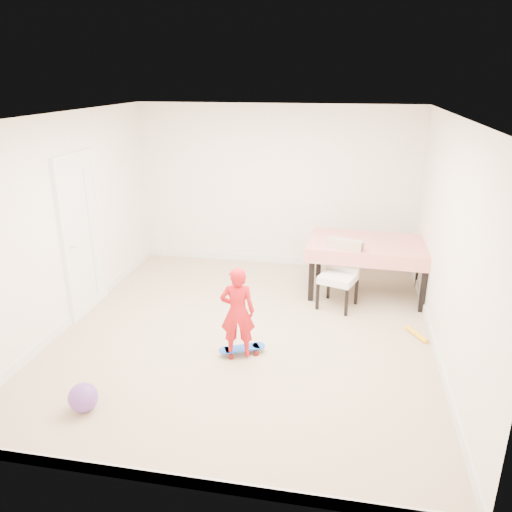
% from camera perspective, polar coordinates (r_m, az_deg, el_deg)
% --- Properties ---
extents(ground, '(5.00, 5.00, 0.00)m').
position_cam_1_polar(ground, '(6.25, -1.25, -8.78)').
color(ground, tan).
rests_on(ground, ground).
extents(ceiling, '(4.50, 5.00, 0.04)m').
position_cam_1_polar(ceiling, '(5.49, -1.46, 15.53)').
color(ceiling, white).
rests_on(ceiling, wall_back).
extents(wall_back, '(4.50, 0.04, 2.60)m').
position_cam_1_polar(wall_back, '(8.10, 2.29, 7.84)').
color(wall_back, white).
rests_on(wall_back, ground).
extents(wall_front, '(4.50, 0.04, 2.60)m').
position_cam_1_polar(wall_front, '(3.53, -9.74, -9.27)').
color(wall_front, white).
rests_on(wall_front, ground).
extents(wall_left, '(0.04, 5.00, 2.60)m').
position_cam_1_polar(wall_left, '(6.55, -20.85, 3.57)').
color(wall_left, white).
rests_on(wall_left, ground).
extents(wall_right, '(0.04, 5.00, 2.60)m').
position_cam_1_polar(wall_right, '(5.73, 21.06, 1.27)').
color(wall_right, white).
rests_on(wall_right, ground).
extents(door, '(0.11, 0.94, 2.11)m').
position_cam_1_polar(door, '(6.87, -19.26, 2.09)').
color(door, white).
rests_on(door, ground).
extents(baseboard_back, '(4.50, 0.02, 0.12)m').
position_cam_1_polar(baseboard_back, '(8.46, 2.18, -0.39)').
color(baseboard_back, white).
rests_on(baseboard_back, ground).
extents(baseboard_front, '(4.50, 0.02, 0.12)m').
position_cam_1_polar(baseboard_front, '(4.27, -8.74, -24.02)').
color(baseboard_front, white).
rests_on(baseboard_front, ground).
extents(baseboard_left, '(0.02, 5.00, 0.12)m').
position_cam_1_polar(baseboard_left, '(6.98, -19.67, -6.22)').
color(baseboard_left, white).
rests_on(baseboard_left, ground).
extents(baseboard_right, '(0.02, 5.00, 0.12)m').
position_cam_1_polar(baseboard_right, '(6.21, 19.72, -9.62)').
color(baseboard_right, white).
rests_on(baseboard_right, ground).
extents(dining_table, '(1.74, 1.15, 0.79)m').
position_cam_1_polar(dining_table, '(7.34, 12.62, -1.32)').
color(dining_table, '#B80917').
rests_on(dining_table, ground).
extents(dining_chair, '(0.66, 0.72, 0.92)m').
position_cam_1_polar(dining_chair, '(6.81, 9.38, -2.21)').
color(dining_chair, silver).
rests_on(dining_chair, ground).
extents(skateboard, '(0.57, 0.41, 0.08)m').
position_cam_1_polar(skateboard, '(5.80, -1.60, -10.75)').
color(skateboard, blue).
rests_on(skateboard, ground).
extents(child, '(0.42, 0.31, 1.05)m').
position_cam_1_polar(child, '(5.52, -2.12, -6.74)').
color(child, red).
rests_on(child, ground).
extents(balloon, '(0.28, 0.28, 0.28)m').
position_cam_1_polar(balloon, '(5.16, -19.14, -15.03)').
color(balloon, '#7244A5').
rests_on(balloon, ground).
extents(foam_toy, '(0.25, 0.38, 0.06)m').
position_cam_1_polar(foam_toy, '(6.46, 17.84, -8.48)').
color(foam_toy, yellow).
rests_on(foam_toy, ground).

